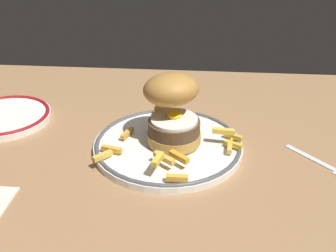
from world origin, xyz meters
TOP-DOWN VIEW (x-y plane):
  - ground_plane at (0.00, 0.00)cm, footprint 112.27×83.98cm
  - dinner_plate at (-2.34, 3.47)cm, footprint 26.07×26.07cm
  - burger at (-1.68, 4.35)cm, footprint 13.25×13.55cm
  - fries_pile at (-1.45, 2.31)cm, footprint 24.70×23.66cm
  - side_plate at (-35.63, 11.54)cm, footprint 17.85×17.85cm
  - fork at (23.88, 0.59)cm, footprint 10.76×11.54cm

SIDE VIEW (x-z plane):
  - ground_plane at x=0.00cm, z-range -4.00..0.00cm
  - fork at x=23.88cm, z-range 0.00..0.36cm
  - side_plate at x=-35.63cm, z-range 0.03..1.63cm
  - dinner_plate at x=-2.34cm, z-range 0.04..1.64cm
  - fries_pile at x=-1.45cm, z-range 1.17..4.03cm
  - burger at x=-1.68cm, z-range 1.45..14.15cm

